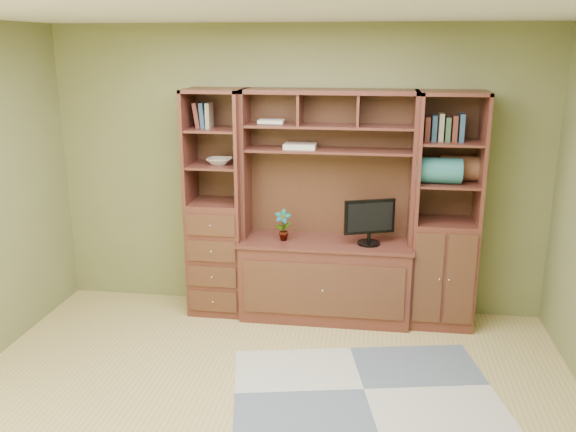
% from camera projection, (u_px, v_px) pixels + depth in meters
% --- Properties ---
extents(room, '(4.60, 4.10, 2.64)m').
position_uv_depth(room, '(253.00, 237.00, 3.65)').
color(room, tan).
rests_on(room, ground).
extents(center_hutch, '(1.54, 0.53, 2.05)m').
position_uv_depth(center_hutch, '(326.00, 209.00, 5.33)').
color(center_hutch, '#54261D').
rests_on(center_hutch, ground).
extents(left_tower, '(0.50, 0.45, 2.05)m').
position_uv_depth(left_tower, '(217.00, 204.00, 5.51)').
color(left_tower, '#54261D').
rests_on(left_tower, ground).
extents(right_tower, '(0.55, 0.45, 2.05)m').
position_uv_depth(right_tower, '(446.00, 212.00, 5.23)').
color(right_tower, '#54261D').
rests_on(right_tower, ground).
extents(rug, '(2.08, 1.60, 0.01)m').
position_uv_depth(rug, '(364.00, 390.00, 4.41)').
color(rug, gray).
rests_on(rug, ground).
extents(monitor, '(0.50, 0.35, 0.55)m').
position_uv_depth(monitor, '(370.00, 214.00, 5.25)').
color(monitor, black).
rests_on(monitor, center_hutch).
extents(orchid, '(0.15, 0.10, 0.28)m').
position_uv_depth(orchid, '(283.00, 225.00, 5.40)').
color(orchid, '#963E32').
rests_on(orchid, center_hutch).
extents(magazines, '(0.28, 0.20, 0.04)m').
position_uv_depth(magazines, '(300.00, 146.00, 5.31)').
color(magazines, beige).
rests_on(magazines, center_hutch).
extents(bowl, '(0.23, 0.23, 0.06)m').
position_uv_depth(bowl, '(219.00, 161.00, 5.40)').
color(bowl, beige).
rests_on(bowl, left_tower).
extents(blanket_teal, '(0.37, 0.22, 0.22)m').
position_uv_depth(blanket_teal, '(439.00, 171.00, 5.09)').
color(blanket_teal, '#286B6A').
rests_on(blanket_teal, right_tower).
extents(blanket_red, '(0.38, 0.21, 0.21)m').
position_uv_depth(blanket_red, '(463.00, 168.00, 5.19)').
color(blanket_red, brown).
rests_on(blanket_red, right_tower).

